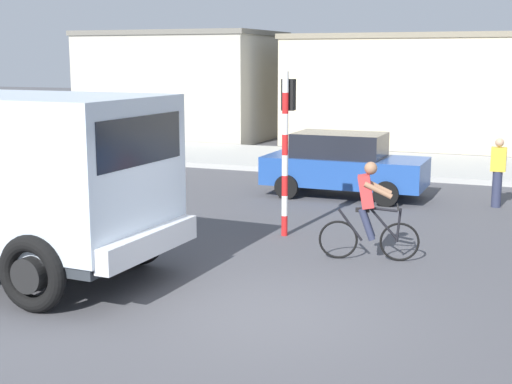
# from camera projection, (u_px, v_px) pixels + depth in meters

# --- Properties ---
(ground_plane) EXTENTS (120.00, 120.00, 0.00)m
(ground_plane) POSITION_uv_depth(u_px,v_px,m) (259.00, 314.00, 9.95)
(ground_plane) COLOR #4C4C51
(sidewalk_far) EXTENTS (80.00, 5.00, 0.16)m
(sidewalk_far) POSITION_uv_depth(u_px,v_px,m) (422.00, 166.00, 22.89)
(sidewalk_far) COLOR #ADADA8
(sidewalk_far) RESTS_ON ground
(truck_foreground) EXTENTS (5.53, 3.03, 2.90)m
(truck_foreground) POSITION_uv_depth(u_px,v_px,m) (5.00, 172.00, 11.51)
(truck_foreground) COLOR silver
(truck_foreground) RESTS_ON ground
(cyclist) EXTENTS (1.70, 0.58, 1.72)m
(cyclist) POSITION_uv_depth(u_px,v_px,m) (369.00, 211.00, 12.46)
(cyclist) COLOR black
(cyclist) RESTS_ON ground
(traffic_light_pole) EXTENTS (0.24, 0.43, 3.20)m
(traffic_light_pole) POSITION_uv_depth(u_px,v_px,m) (286.00, 131.00, 14.02)
(traffic_light_pole) COLOR red
(traffic_light_pole) RESTS_ON ground
(car_red_near) EXTENTS (4.01, 1.90, 1.60)m
(car_red_near) POSITION_uv_depth(u_px,v_px,m) (343.00, 164.00, 18.21)
(car_red_near) COLOR #234C9E
(car_red_near) RESTS_ON ground
(pedestrian_near_kerb) EXTENTS (0.34, 0.22, 1.62)m
(pedestrian_near_kerb) POSITION_uv_depth(u_px,v_px,m) (498.00, 171.00, 16.88)
(pedestrian_near_kerb) COLOR #2D334C
(pedestrian_near_kerb) RESTS_ON ground
(building_corner_left) EXTENTS (7.82, 5.70, 4.52)m
(building_corner_left) POSITION_uv_depth(u_px,v_px,m) (184.00, 85.00, 31.41)
(building_corner_left) COLOR #B2AD9E
(building_corner_left) RESTS_ON ground
(building_mid_block) EXTENTS (10.44, 5.87, 4.34)m
(building_mid_block) POSITION_uv_depth(u_px,v_px,m) (422.00, 89.00, 29.08)
(building_mid_block) COLOR beige
(building_mid_block) RESTS_ON ground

